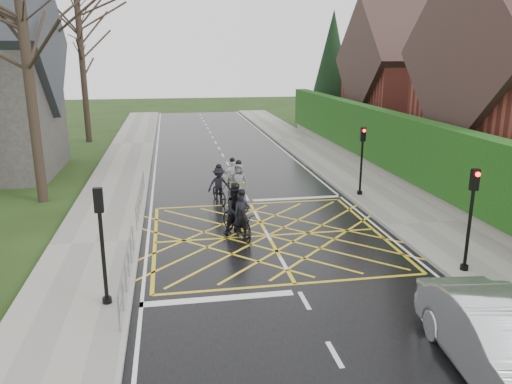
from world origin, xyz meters
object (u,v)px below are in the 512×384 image
object	(u,v)px
cyclist_front	(233,180)
car	(501,343)
cyclist_rear	(242,222)
cyclist_mid	(219,188)
cyclist_back	(236,215)
cyclist_lead	(239,187)

from	to	relation	value
cyclist_front	car	xyz separation A→B (m)	(3.46, -14.91, 0.18)
cyclist_rear	car	distance (m)	9.65
cyclist_mid	cyclist_front	bearing A→B (deg)	51.36
cyclist_back	car	bearing A→B (deg)	-89.62
cyclist_rear	cyclist_lead	world-z (taller)	cyclist_lead
cyclist_lead	car	world-z (taller)	cyclist_lead
cyclist_back	car	xyz separation A→B (m)	(4.06, -9.17, 0.06)
cyclist_mid	car	bearing A→B (deg)	-84.01
car	cyclist_front	bearing A→B (deg)	108.85
cyclist_lead	cyclist_rear	bearing A→B (deg)	-79.72
cyclist_rear	cyclist_front	distance (m)	6.10
cyclist_front	cyclist_lead	bearing A→B (deg)	-95.44
cyclist_front	car	bearing A→B (deg)	-86.26
cyclist_mid	cyclist_rear	bearing A→B (deg)	-97.20
cyclist_front	cyclist_lead	size ratio (longest dim) A/B	0.85
cyclist_mid	car	size ratio (longest dim) A/B	0.39
car	cyclist_rear	bearing A→B (deg)	119.61
car	cyclist_back	bearing A→B (deg)	119.66
cyclist_back	car	world-z (taller)	cyclist_back
cyclist_mid	cyclist_lead	size ratio (longest dim) A/B	0.93
cyclist_back	car	size ratio (longest dim) A/B	0.41
cyclist_lead	car	distance (m)	13.86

